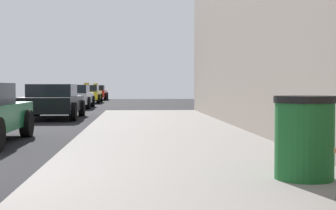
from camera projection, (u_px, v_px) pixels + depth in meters
sidewalk at (207, 189)px, 5.34m from camera, size 4.00×32.00×0.15m
trash_bin at (304, 137)px, 5.52m from camera, size 0.69×0.69×0.95m
car_black at (53, 101)px, 18.01m from camera, size 2.00×4.32×1.27m
car_white at (73, 96)px, 26.51m from camera, size 2.06×4.43×1.27m
car_yellow at (87, 94)px, 34.54m from camera, size 2.02×4.26×1.43m
car_red at (96, 92)px, 42.08m from camera, size 1.96×4.46×1.43m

